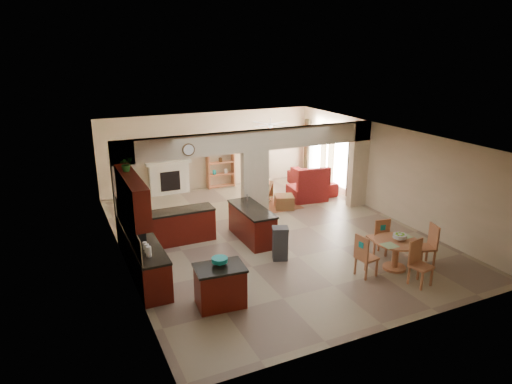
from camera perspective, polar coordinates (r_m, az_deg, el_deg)
name	(u,v)px	position (r m, az deg, el deg)	size (l,w,h in m)	color
floor	(270,234)	(12.93, 1.72, -5.29)	(10.00, 10.00, 0.00)	gray
ceiling	(271,136)	(12.11, 1.84, 6.99)	(10.00, 10.00, 0.00)	white
wall_back	(210,150)	(16.92, -5.83, 5.19)	(8.00, 8.00, 0.00)	beige
wall_front	(395,262)	(8.58, 17.02, -8.36)	(8.00, 8.00, 0.00)	beige
wall_left	(120,208)	(11.32, -16.66, -1.89)	(10.00, 10.00, 0.00)	beige
wall_right	(386,171)	(14.62, 15.97, 2.57)	(10.00, 10.00, 0.00)	beige
partition_left_pier	(125,194)	(12.30, -16.00, -0.26)	(0.60, 0.25, 2.80)	beige
partition_center_pier	(255,187)	(13.40, -0.14, 0.57)	(0.80, 0.25, 2.20)	beige
partition_right_pier	(358,164)	(15.18, 12.67, 3.38)	(0.60, 0.25, 2.80)	beige
partition_header	(255,141)	(13.05, -0.15, 6.45)	(8.00, 0.25, 0.60)	beige
kitchen_counter	(156,242)	(11.55, -12.42, -6.15)	(2.52, 3.29, 1.48)	#421007
upper_cabinets	(132,195)	(10.43, -15.25, -0.42)	(0.35, 2.40, 0.90)	#421007
peninsula	(252,224)	(12.42, -0.51, -3.99)	(0.70, 1.85, 0.91)	#421007
wall_clock	(189,150)	(12.24, -8.43, 5.25)	(0.34, 0.34, 0.03)	#483118
rug	(274,205)	(15.18, 2.24, -1.69)	(1.60, 1.30, 0.01)	brown
fireplace	(169,177)	(16.52, -10.80, 1.84)	(1.60, 0.35, 1.20)	beige
shelving_unit	(220,164)	(16.98, -4.46, 3.54)	(1.00, 0.32, 1.80)	#A15D37
window_a	(342,161)	(16.40, 10.65, 3.85)	(0.02, 0.90, 1.90)	white
window_b	(316,151)	(17.77, 7.50, 5.08)	(0.02, 0.90, 1.90)	white
glazed_door	(328,160)	(17.11, 8.99, 4.00)	(0.02, 0.70, 2.10)	white
drape_a_left	(351,165)	(15.90, 11.77, 3.35)	(0.10, 0.28, 2.30)	#47231C
drape_a_right	(331,157)	(16.85, 9.37, 4.29)	(0.10, 0.28, 2.30)	#47231C
drape_b_left	(324,155)	(17.26, 8.45, 4.66)	(0.10, 0.28, 2.30)	#47231C
drape_b_right	(307,148)	(18.24, 6.39, 5.45)	(0.10, 0.28, 2.30)	#47231C
ceiling_fan	(271,124)	(15.45, 1.83, 8.45)	(1.00, 1.00, 0.10)	white
kitchen_island	(220,286)	(9.46, -4.51, -11.60)	(1.06, 0.80, 0.87)	#421007
teal_bowl	(220,261)	(9.30, -4.56, -8.63)	(0.33, 0.33, 0.15)	teal
trash_can	(280,245)	(11.35, 3.03, -6.58)	(0.37, 0.31, 0.78)	#323234
dining_table	(396,250)	(11.32, 17.08, -6.93)	(1.06, 1.06, 0.72)	#A15D37
fruit_bowl	(400,237)	(11.24, 17.52, -5.36)	(0.32, 0.32, 0.17)	#65AA24
sofa	(312,180)	(16.95, 6.97, 1.48)	(0.92, 2.35, 0.69)	maroon
chaise	(307,193)	(15.81, 6.39, -0.10)	(1.19, 0.97, 0.48)	maroon
armchair	(258,192)	(15.34, 0.27, -0.04)	(0.79, 0.81, 0.74)	maroon
ottoman	(284,202)	(14.90, 3.55, -1.24)	(0.59, 0.59, 0.43)	maroon
plant	(126,164)	(10.67, -15.93, 3.40)	(0.31, 0.27, 0.34)	#1E5316
chair_north	(379,236)	(11.84, 15.17, -5.29)	(0.47, 0.47, 1.02)	#A15D37
chair_east	(429,243)	(11.76, 20.79, -6.02)	(0.51, 0.51, 1.02)	#A15D37
chair_south	(418,261)	(10.77, 19.64, -8.11)	(0.49, 0.49, 1.02)	#A15D37
chair_west	(364,254)	(10.74, 13.39, -7.60)	(0.48, 0.48, 1.02)	#A15D37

